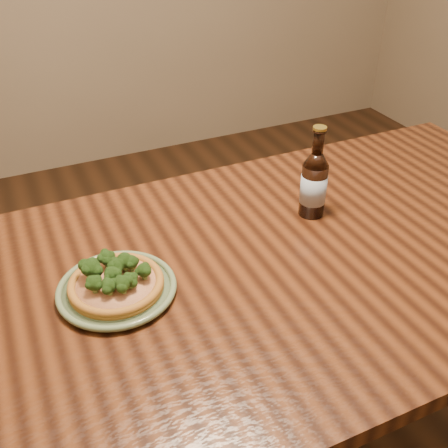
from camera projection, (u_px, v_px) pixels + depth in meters
name	position (u px, v px, depth m)	size (l,w,h in m)	color
table	(299.00, 280.00, 1.27)	(1.60, 0.90, 0.75)	#4A230F
plate	(117.00, 289.00, 1.08)	(0.25, 0.25, 0.02)	#60734F
pizza	(116.00, 281.00, 1.07)	(0.20, 0.20, 0.07)	#A56A25
beer_bottle	(314.00, 183.00, 1.29)	(0.07, 0.07, 0.24)	black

